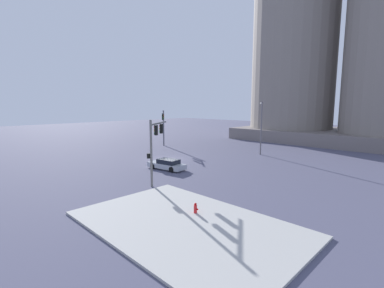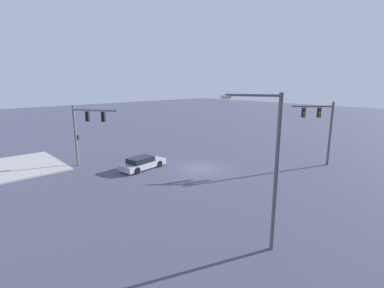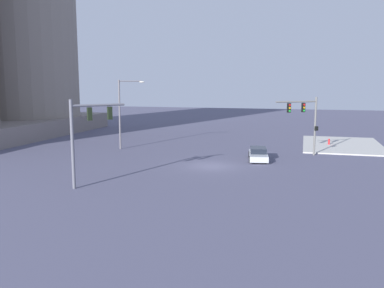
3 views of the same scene
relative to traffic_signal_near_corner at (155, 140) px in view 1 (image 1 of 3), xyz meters
The scene contains 7 objects.
ground_plane 12.07m from the traffic_signal_near_corner, 133.37° to the left, with size 169.67×169.67×0.00m, color #4D4C63.
sidewalk_corner 10.51m from the traffic_signal_near_corner, 26.84° to the right, with size 14.22×9.11×0.15m, color #B1AFAA.
traffic_signal_near_corner is the anchor object (origin of this frame).
traffic_signal_opposite_side 23.38m from the traffic_signal_near_corner, 138.66° to the left, with size 3.17×2.88×6.41m.
streetlamp_curved_arm 20.16m from the traffic_signal_near_corner, 92.00° to the left, with size 1.55×2.74×7.87m.
sedan_car_approaching 6.70m from the traffic_signal_near_corner, 128.68° to the left, with size 4.85×2.41×1.21m.
fire_hydrant_on_curb 9.22m from the traffic_signal_near_corner, 19.45° to the right, with size 0.33×0.22×0.71m.
Camera 1 is at (28.00, -23.78, 7.42)m, focal length 25.54 mm.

